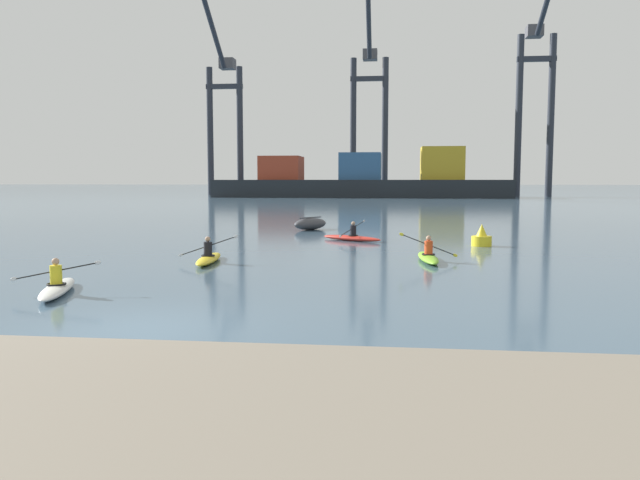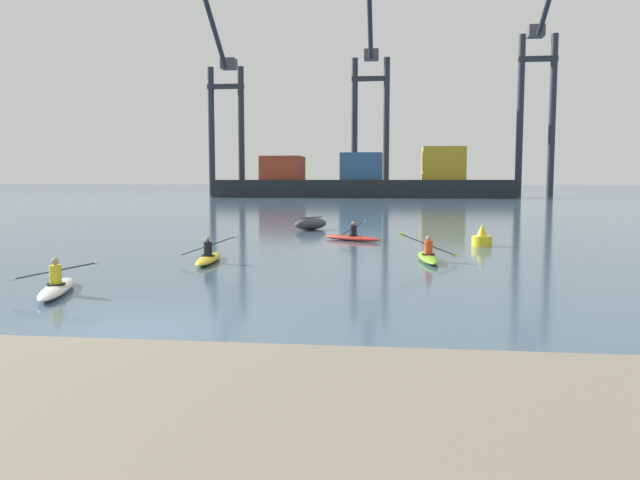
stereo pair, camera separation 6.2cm
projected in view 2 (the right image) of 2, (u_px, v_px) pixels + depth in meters
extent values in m
plane|color=#425B70|center=(134.00, 330.00, 12.31)|extent=(800.00, 800.00, 0.00)
cube|color=#1E2328|center=(362.00, 188.00, 108.77)|extent=(50.77, 10.28, 3.02)
cube|color=#993823|center=(283.00, 168.00, 110.08)|extent=(7.11, 7.20, 4.12)
cube|color=#2D5684|center=(362.00, 167.00, 108.40)|extent=(7.11, 7.20, 4.62)
cube|color=#B29323|center=(443.00, 164.00, 106.70)|extent=(7.11, 7.20, 5.57)
cylinder|color=#232833|center=(211.00, 132.00, 120.14)|extent=(1.20, 1.20, 24.45)
cylinder|color=#232833|center=(241.00, 132.00, 119.45)|extent=(1.20, 1.20, 24.45)
cube|color=#232833|center=(226.00, 86.00, 118.97)|extent=(7.08, 0.90, 0.90)
cylinder|color=#232833|center=(215.00, 31.00, 111.40)|extent=(0.90, 14.17, 10.83)
cube|color=#47474C|center=(229.00, 64.00, 121.00)|extent=(2.80, 2.80, 2.00)
cylinder|color=#232833|center=(354.00, 127.00, 122.03)|extent=(1.20, 1.20, 26.55)
cylinder|color=#232833|center=(386.00, 127.00, 121.30)|extent=(1.20, 1.20, 26.55)
cube|color=#232833|center=(371.00, 79.00, 120.77)|extent=(7.41, 0.90, 0.90)
cylinder|color=#232833|center=(370.00, 23.00, 114.54)|extent=(0.90, 11.45, 11.11)
cube|color=#47474C|center=(371.00, 55.00, 122.77)|extent=(2.80, 2.80, 2.00)
cylinder|color=#232833|center=(520.00, 116.00, 110.60)|extent=(1.20, 1.20, 28.44)
cylinder|color=#232833|center=(552.00, 116.00, 109.94)|extent=(1.20, 1.20, 28.44)
cube|color=#232833|center=(538.00, 59.00, 109.32)|extent=(6.73, 0.90, 0.90)
cube|color=#47474C|center=(536.00, 31.00, 111.28)|extent=(2.80, 2.80, 2.00)
ellipsoid|color=#38383D|center=(311.00, 224.00, 37.27)|extent=(2.35, 2.78, 0.70)
cube|color=#38383D|center=(311.00, 218.00, 37.24)|extent=(1.12, 1.66, 0.06)
cylinder|color=yellow|center=(482.00, 241.00, 28.05)|extent=(0.90, 0.90, 0.45)
cone|color=yellow|center=(482.00, 230.00, 28.01)|extent=(0.50, 0.49, 0.55)
ellipsoid|color=yellow|center=(209.00, 259.00, 22.44)|extent=(0.93, 3.44, 0.26)
torus|color=black|center=(208.00, 255.00, 22.33)|extent=(0.54, 0.54, 0.05)
cylinder|color=black|center=(208.00, 249.00, 22.31)|extent=(0.30, 0.30, 0.50)
sphere|color=tan|center=(208.00, 239.00, 22.27)|extent=(0.19, 0.19, 0.19)
cylinder|color=black|center=(208.00, 246.00, 22.35)|extent=(1.99, 0.23, 0.70)
ellipsoid|color=silver|center=(181.00, 255.00, 22.40)|extent=(0.21, 0.06, 0.16)
ellipsoid|color=silver|center=(236.00, 237.00, 22.29)|extent=(0.21, 0.06, 0.16)
ellipsoid|color=#7ABC2D|center=(428.00, 258.00, 22.80)|extent=(0.86, 3.44, 0.26)
torus|color=black|center=(428.00, 254.00, 22.69)|extent=(0.53, 0.53, 0.05)
cylinder|color=#DB471E|center=(428.00, 248.00, 22.66)|extent=(0.30, 0.30, 0.50)
sphere|color=tan|center=(429.00, 238.00, 22.63)|extent=(0.19, 0.19, 0.19)
cylinder|color=black|center=(428.00, 245.00, 22.70)|extent=(1.97, 0.19, 0.79)
ellipsoid|color=yellow|center=(402.00, 234.00, 22.71)|extent=(0.21, 0.06, 0.17)
ellipsoid|color=yellow|center=(455.00, 255.00, 22.70)|extent=(0.21, 0.06, 0.17)
ellipsoid|color=silver|center=(57.00, 289.00, 16.30)|extent=(1.63, 3.42, 0.26)
torus|color=black|center=(56.00, 284.00, 16.19)|extent=(0.62, 0.62, 0.05)
cylinder|color=gold|center=(55.00, 275.00, 16.17)|extent=(0.30, 0.30, 0.50)
sphere|color=tan|center=(55.00, 262.00, 16.14)|extent=(0.19, 0.19, 0.19)
cylinder|color=black|center=(56.00, 271.00, 16.21)|extent=(1.98, 0.68, 0.41)
ellipsoid|color=silver|center=(13.00, 279.00, 16.02)|extent=(0.20, 0.10, 0.14)
ellipsoid|color=silver|center=(97.00, 263.00, 16.40)|extent=(0.20, 0.10, 0.14)
ellipsoid|color=red|center=(352.00, 238.00, 30.54)|extent=(3.21, 2.29, 0.26)
torus|color=black|center=(354.00, 235.00, 30.46)|extent=(0.67, 0.67, 0.05)
cylinder|color=black|center=(354.00, 230.00, 30.44)|extent=(0.30, 0.30, 0.50)
sphere|color=tan|center=(354.00, 223.00, 30.40)|extent=(0.19, 0.19, 0.19)
cylinder|color=black|center=(353.00, 228.00, 30.46)|extent=(1.09, 1.73, 0.65)
ellipsoid|color=silver|center=(340.00, 236.00, 29.71)|extent=(0.14, 0.20, 0.16)
ellipsoid|color=silver|center=(364.00, 221.00, 31.21)|extent=(0.14, 0.20, 0.16)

